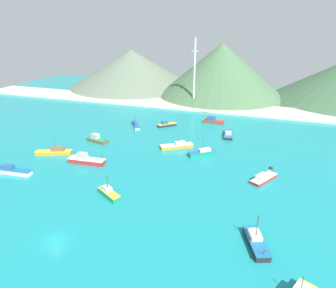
{
  "coord_description": "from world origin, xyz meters",
  "views": [
    {
      "loc": [
        34.9,
        -35.93,
        37.07
      ],
      "look_at": [
        3.75,
        52.27,
        0.3
      ],
      "focal_mm": 32.27,
      "sensor_mm": 36.0,
      "label": 1
    }
  ],
  "objects_px": {
    "fishing_boat_0": "(263,178)",
    "buoy_0": "(271,168)",
    "fishing_boat_10": "(213,121)",
    "fishing_boat_12": "(86,160)",
    "fishing_boat_1": "(166,124)",
    "fishing_boat_14": "(256,242)",
    "fishing_boat_9": "(135,125)",
    "radio_tower": "(194,73)",
    "fishing_boat_13": "(97,139)",
    "fishing_boat_11": "(12,171)",
    "fishing_boat_7": "(202,153)",
    "fishing_boat_8": "(109,193)",
    "fishing_boat_2": "(177,146)",
    "fishing_boat_3": "(228,134)",
    "fishing_boat_6": "(55,152)"
  },
  "relations": [
    {
      "from": "fishing_boat_10",
      "to": "fishing_boat_12",
      "type": "relative_size",
      "value": 0.77
    },
    {
      "from": "fishing_boat_0",
      "to": "buoy_0",
      "type": "distance_m",
      "value": 8.13
    },
    {
      "from": "fishing_boat_7",
      "to": "fishing_boat_10",
      "type": "relative_size",
      "value": 0.95
    },
    {
      "from": "fishing_boat_2",
      "to": "fishing_boat_10",
      "type": "distance_m",
      "value": 30.96
    },
    {
      "from": "fishing_boat_2",
      "to": "fishing_boat_12",
      "type": "relative_size",
      "value": 0.93
    },
    {
      "from": "fishing_boat_7",
      "to": "fishing_boat_8",
      "type": "bearing_deg",
      "value": -115.84
    },
    {
      "from": "fishing_boat_1",
      "to": "fishing_boat_3",
      "type": "height_order",
      "value": "fishing_boat_1"
    },
    {
      "from": "fishing_boat_2",
      "to": "radio_tower",
      "type": "height_order",
      "value": "radio_tower"
    },
    {
      "from": "fishing_boat_0",
      "to": "fishing_boat_12",
      "type": "height_order",
      "value": "fishing_boat_12"
    },
    {
      "from": "fishing_boat_1",
      "to": "fishing_boat_12",
      "type": "relative_size",
      "value": 0.62
    },
    {
      "from": "fishing_boat_14",
      "to": "radio_tower",
      "type": "relative_size",
      "value": 0.28
    },
    {
      "from": "fishing_boat_3",
      "to": "fishing_boat_13",
      "type": "xyz_separation_m",
      "value": [
        -41.55,
        -20.42,
        0.18
      ]
    },
    {
      "from": "fishing_boat_9",
      "to": "radio_tower",
      "type": "xyz_separation_m",
      "value": [
        14.0,
        35.94,
        15.58
      ]
    },
    {
      "from": "fishing_boat_9",
      "to": "fishing_boat_12",
      "type": "xyz_separation_m",
      "value": [
        1.24,
        -35.74,
        0.24
      ]
    },
    {
      "from": "fishing_boat_8",
      "to": "fishing_boat_14",
      "type": "bearing_deg",
      "value": -10.26
    },
    {
      "from": "fishing_boat_7",
      "to": "radio_tower",
      "type": "bearing_deg",
      "value": 107.64
    },
    {
      "from": "fishing_boat_1",
      "to": "fishing_boat_14",
      "type": "height_order",
      "value": "fishing_boat_14"
    },
    {
      "from": "fishing_boat_3",
      "to": "fishing_boat_9",
      "type": "xyz_separation_m",
      "value": [
        -36.33,
        -0.97,
        0.06
      ]
    },
    {
      "from": "fishing_boat_9",
      "to": "fishing_boat_11",
      "type": "xyz_separation_m",
      "value": [
        -13.81,
        -47.95,
        0.09
      ]
    },
    {
      "from": "fishing_boat_9",
      "to": "fishing_boat_10",
      "type": "height_order",
      "value": "fishing_boat_9"
    },
    {
      "from": "fishing_boat_6",
      "to": "fishing_boat_10",
      "type": "distance_m",
      "value": 62.33
    },
    {
      "from": "fishing_boat_14",
      "to": "radio_tower",
      "type": "bearing_deg",
      "value": 111.54
    },
    {
      "from": "fishing_boat_9",
      "to": "fishing_boat_13",
      "type": "xyz_separation_m",
      "value": [
        -5.23,
        -19.45,
        0.12
      ]
    },
    {
      "from": "fishing_boat_1",
      "to": "fishing_boat_9",
      "type": "xyz_separation_m",
      "value": [
        -11.53,
        -4.33,
        -0.0
      ]
    },
    {
      "from": "fishing_boat_1",
      "to": "fishing_boat_9",
      "type": "relative_size",
      "value": 0.77
    },
    {
      "from": "fishing_boat_1",
      "to": "fishing_boat_11",
      "type": "height_order",
      "value": "fishing_boat_11"
    },
    {
      "from": "fishing_boat_7",
      "to": "fishing_boat_9",
      "type": "distance_m",
      "value": 36.76
    },
    {
      "from": "fishing_boat_2",
      "to": "fishing_boat_13",
      "type": "distance_m",
      "value": 27.87
    },
    {
      "from": "fishing_boat_11",
      "to": "fishing_boat_14",
      "type": "distance_m",
      "value": 64.44
    },
    {
      "from": "fishing_boat_11",
      "to": "fishing_boat_13",
      "type": "height_order",
      "value": "fishing_boat_13"
    },
    {
      "from": "fishing_boat_11",
      "to": "buoy_0",
      "type": "bearing_deg",
      "value": 21.81
    },
    {
      "from": "fishing_boat_0",
      "to": "buoy_0",
      "type": "xyz_separation_m",
      "value": [
        1.67,
        7.94,
        -0.54
      ]
    },
    {
      "from": "fishing_boat_14",
      "to": "radio_tower",
      "type": "distance_m",
      "value": 99.71
    },
    {
      "from": "fishing_boat_11",
      "to": "fishing_boat_13",
      "type": "relative_size",
      "value": 1.3
    },
    {
      "from": "fishing_boat_10",
      "to": "fishing_boat_7",
      "type": "bearing_deg",
      "value": -84.03
    },
    {
      "from": "fishing_boat_7",
      "to": "fishing_boat_13",
      "type": "height_order",
      "value": "fishing_boat_7"
    },
    {
      "from": "fishing_boat_0",
      "to": "fishing_boat_11",
      "type": "distance_m",
      "value": 66.47
    },
    {
      "from": "radio_tower",
      "to": "fishing_boat_11",
      "type": "bearing_deg",
      "value": -108.34
    },
    {
      "from": "fishing_boat_2",
      "to": "radio_tower",
      "type": "relative_size",
      "value": 0.32
    },
    {
      "from": "fishing_boat_8",
      "to": "fishing_boat_2",
      "type": "bearing_deg",
      "value": 80.39
    },
    {
      "from": "fishing_boat_12",
      "to": "fishing_boat_14",
      "type": "bearing_deg",
      "value": -22.18
    },
    {
      "from": "fishing_boat_1",
      "to": "fishing_boat_13",
      "type": "bearing_deg",
      "value": -125.17
    },
    {
      "from": "fishing_boat_11",
      "to": "fishing_boat_13",
      "type": "bearing_deg",
      "value": 73.24
    },
    {
      "from": "fishing_boat_12",
      "to": "fishing_boat_10",
      "type": "bearing_deg",
      "value": 62.13
    },
    {
      "from": "fishing_boat_2",
      "to": "radio_tower",
      "type": "xyz_separation_m",
      "value": [
        -8.38,
        51.64,
        15.6
      ]
    },
    {
      "from": "fishing_boat_7",
      "to": "fishing_boat_6",
      "type": "bearing_deg",
      "value": -161.57
    },
    {
      "from": "fishing_boat_14",
      "to": "buoy_0",
      "type": "distance_m",
      "value": 34.0
    },
    {
      "from": "fishing_boat_10",
      "to": "buoy_0",
      "type": "height_order",
      "value": "fishing_boat_10"
    },
    {
      "from": "fishing_boat_3",
      "to": "fishing_boat_14",
      "type": "xyz_separation_m",
      "value": [
        13.84,
        -56.64,
        0.12
      ]
    },
    {
      "from": "fishing_boat_11",
      "to": "fishing_boat_0",
      "type": "bearing_deg",
      "value": 15.98
    }
  ]
}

